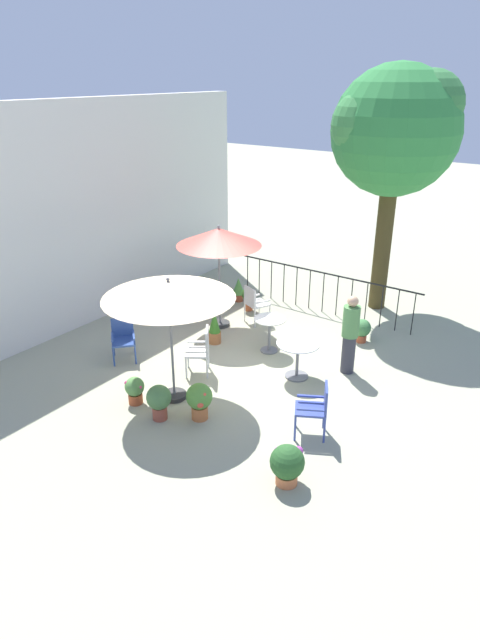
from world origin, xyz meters
name	(u,v)px	position (x,y,z in m)	size (l,w,h in m)	color
ground_plane	(246,363)	(0.00, 0.00, 0.00)	(60.00, 60.00, 0.00)	#A1A184
villa_facade	(92,214)	(0.00, 4.27, 2.45)	(9.80, 0.30, 4.90)	silver
terrace_railing	(324,286)	(3.23, 0.00, 0.68)	(0.03, 4.83, 1.01)	black
shade_tree	(395,131)	(4.37, -0.91, 4.17)	(2.98, 2.84, 5.61)	#483C1D
patio_umbrella_0	(219,238)	(1.13, 1.54, 2.09)	(1.88, 1.88, 2.37)	#2D2D2D
patio_umbrella_1	(169,291)	(-1.81, 0.32, 2.07)	(2.25, 2.25, 2.30)	#2D2D2D
cafe_table_0	(298,353)	(0.12, -1.10, 0.51)	(0.82, 0.82, 0.73)	white
cafe_table_1	(270,329)	(0.72, -0.08, 0.52)	(0.66, 0.66, 0.75)	white
patio_chair_0	(316,406)	(-1.32, -2.28, 0.53)	(0.62, 0.64, 0.91)	#374798
patio_chair_1	(201,348)	(-0.82, 0.48, 0.54)	(0.63, 0.63, 0.94)	silver
patio_chair_2	(254,302)	(1.70, 0.97, 0.54)	(0.60, 0.61, 0.91)	white
patio_chair_3	(123,337)	(-1.27, 2.16, 0.48)	(0.68, 0.68, 0.83)	#2D498F
potted_plant_0	(135,389)	(-2.35, 0.75, 0.28)	(0.35, 0.35, 0.51)	#A94B29
potted_plant_1	(362,329)	(2.26, -1.47, 0.29)	(0.38, 0.38, 0.52)	#A24B2D
potted_plant_2	(199,399)	(-2.05, -0.48, 0.38)	(0.45, 0.45, 0.66)	#C26A38
potted_plant_3	(287,464)	(-2.58, -2.51, 0.34)	(0.51, 0.50, 0.62)	#C96F42
potted_plant_4	(238,288)	(2.60, 2.08, 0.34)	(0.31, 0.31, 0.62)	#964930
potted_plant_5	(159,400)	(-2.45, 0.07, 0.37)	(0.42, 0.42, 0.63)	#964634
potted_plant_6	(215,327)	(0.36, 1.09, 0.37)	(0.28, 0.28, 0.77)	#AD6537
potted_plant_7	(249,297)	(2.26, 1.52, 0.36)	(0.34, 0.34, 0.59)	#AC4F2C
standing_person	(350,334)	(0.87, -1.80, 0.82)	(0.36, 0.36, 1.59)	#33333D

